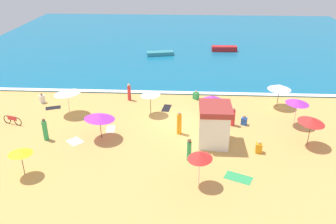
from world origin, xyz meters
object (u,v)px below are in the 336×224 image
(beach_umbrella_7, at_px, (67,91))
(beachgoer_5, at_px, (45,130))
(small_boat_1, at_px, (160,53))
(beach_umbrella_2, at_px, (312,120))
(parked_bicycle, at_px, (12,120))
(beachgoer_3, at_px, (196,95))
(beachgoer_4, at_px, (189,150))
(beachgoer_2, at_px, (42,99))
(beachgoer_7, at_px, (259,148))
(beachgoer_1, at_px, (179,123))
(beachgoer_6, at_px, (233,117))
(beach_umbrella_3, at_px, (298,102))
(beach_umbrella_0, at_px, (100,117))
(beach_umbrella_6, at_px, (150,93))
(beach_umbrella_8, at_px, (200,155))
(small_boat_0, at_px, (224,49))
(beach_umbrella_1, at_px, (280,87))
(beachgoer_8, at_px, (129,92))
(beach_umbrella_5, at_px, (212,98))
(beach_umbrella_4, at_px, (20,152))
(beachgoer_0, at_px, (244,121))
(lifeguard_cabana, at_px, (215,124))

(beach_umbrella_7, distance_m, beachgoer_5, 4.75)
(small_boat_1, bearing_deg, beach_umbrella_2, -60.82)
(parked_bicycle, xyz_separation_m, beachgoer_3, (15.16, 6.10, -0.02))
(beachgoer_3, height_order, beachgoer_4, beachgoer_4)
(beachgoer_5, bearing_deg, beachgoer_3, 36.33)
(beachgoer_2, relative_size, beachgoer_7, 1.05)
(beachgoer_5, bearing_deg, beachgoer_7, -3.48)
(beach_umbrella_2, bearing_deg, beachgoer_7, -162.04)
(beachgoer_1, relative_size, beachgoer_6, 1.17)
(beachgoer_4, relative_size, beachgoer_7, 1.87)
(beach_umbrella_3, height_order, beachgoer_6, beach_umbrella_3)
(beach_umbrella_0, relative_size, beachgoer_7, 3.60)
(beach_umbrella_6, xyz_separation_m, beachgoer_2, (-10.38, 1.85, -1.55))
(beach_umbrella_8, distance_m, small_boat_1, 28.08)
(small_boat_0, bearing_deg, beach_umbrella_1, -80.19)
(beachgoer_5, relative_size, small_boat_1, 0.48)
(beachgoer_5, xyz_separation_m, beachgoer_8, (5.13, 7.82, -0.02))
(beachgoer_4, bearing_deg, beach_umbrella_0, 157.58)
(small_boat_0, bearing_deg, beachgoer_1, -103.35)
(beachgoer_1, relative_size, beachgoer_4, 1.11)
(beach_umbrella_3, bearing_deg, beachgoer_6, -176.09)
(beach_umbrella_5, height_order, beachgoer_3, beach_umbrella_5)
(beachgoer_3, height_order, small_boat_1, beachgoer_3)
(beach_umbrella_6, xyz_separation_m, beach_umbrella_7, (-7.09, -0.34, 0.14))
(beach_umbrella_1, xyz_separation_m, beach_umbrella_3, (0.57, -3.60, 0.16))
(beach_umbrella_3, relative_size, beachgoer_7, 2.67)
(small_boat_1, bearing_deg, beachgoer_6, -69.40)
(beach_umbrella_4, bearing_deg, beachgoer_8, 68.54)
(beach_umbrella_0, relative_size, beach_umbrella_6, 1.48)
(beachgoer_5, relative_size, small_boat_0, 0.51)
(beachgoer_0, relative_size, beachgoer_1, 0.43)
(parked_bicycle, distance_m, beachgoer_3, 16.34)
(beach_umbrella_8, relative_size, parked_bicycle, 1.36)
(beach_umbrella_6, relative_size, small_boat_0, 0.64)
(beach_umbrella_3, height_order, small_boat_1, beach_umbrella_3)
(beach_umbrella_4, bearing_deg, beachgoer_5, 93.54)
(parked_bicycle, relative_size, beachgoer_6, 1.10)
(beach_umbrella_8, bearing_deg, small_boat_1, 99.16)
(beachgoer_0, relative_size, beachgoer_4, 0.48)
(beach_umbrella_7, bearing_deg, beachgoer_6, -5.83)
(beach_umbrella_7, relative_size, beachgoer_6, 1.66)
(beach_umbrella_1, height_order, beach_umbrella_2, beach_umbrella_2)
(beach_umbrella_3, xyz_separation_m, beachgoer_6, (-5.08, -0.35, -1.34))
(lifeguard_cabana, relative_size, parked_bicycle, 1.70)
(beach_umbrella_6, relative_size, beachgoer_1, 1.18)
(beachgoer_6, bearing_deg, parked_bicycle, -177.43)
(small_boat_0, height_order, small_boat_1, small_boat_0)
(beach_umbrella_6, bearing_deg, small_boat_1, 91.67)
(beach_umbrella_0, distance_m, beach_umbrella_4, 6.31)
(beach_umbrella_6, xyz_separation_m, small_boat_0, (8.22, 20.44, -1.51))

